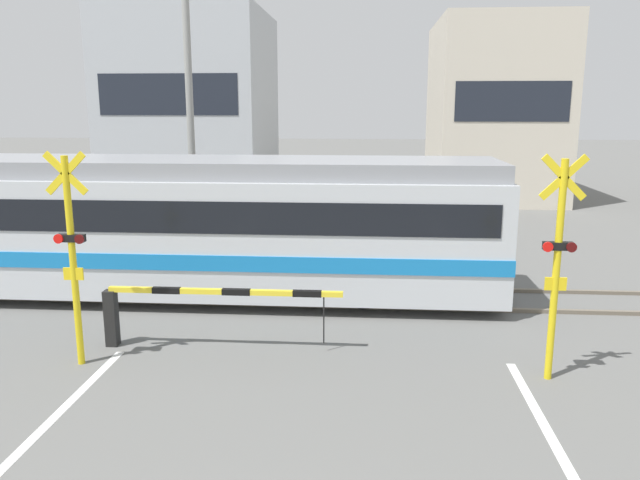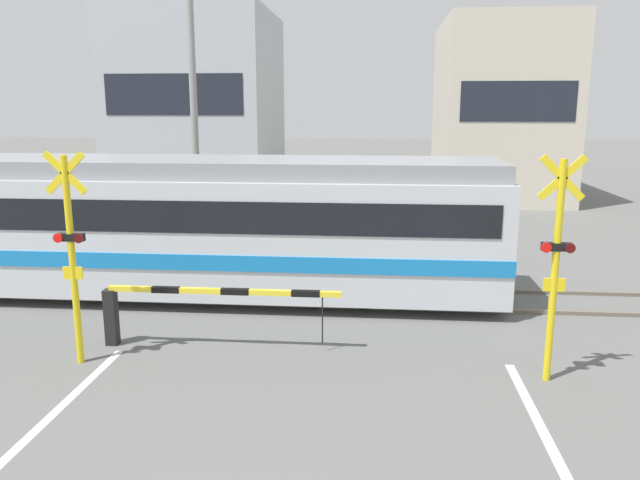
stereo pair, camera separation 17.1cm
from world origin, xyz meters
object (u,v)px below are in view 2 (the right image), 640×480
crossing_signal_right (556,259)px  crossing_barrier_near (175,303)px  pedestrian (308,212)px  commuter_train (151,222)px  crossing_barrier_far (425,235)px  crossing_signal_left (71,249)px

crossing_signal_right → crossing_barrier_near: bearing=172.4°
pedestrian → crossing_signal_right: bearing=-62.9°
commuter_train → crossing_barrier_far: bearing=26.8°
crossing_barrier_far → crossing_signal_right: (1.36, -7.08, 1.12)m
commuter_train → crossing_signal_right: bearing=-27.3°
commuter_train → pedestrian: 6.02m
crossing_barrier_far → crossing_barrier_near: bearing=-127.2°
crossing_signal_left → pedestrian: (2.77, 9.16, -0.90)m
commuter_train → crossing_signal_left: 3.93m
crossing_barrier_far → crossing_signal_left: crossing_signal_left is taller
crossing_barrier_far → commuter_train: bearing=-153.2°
crossing_barrier_far → pedestrian: bearing=148.1°
pedestrian → crossing_signal_left: bearing=-106.8°
crossing_barrier_near → pedestrian: pedestrian is taller
crossing_barrier_near → commuter_train: bearing=115.8°
crossing_signal_left → crossing_signal_right: bearing=0.0°
crossing_barrier_near → pedestrian: (1.41, 8.34, 0.22)m
crossing_barrier_far → crossing_signal_right: 7.30m
crossing_barrier_near → crossing_signal_left: crossing_signal_left is taller
crossing_signal_left → crossing_signal_right: size_ratio=1.00×
crossing_barrier_far → pedestrian: pedestrian is taller
crossing_signal_left → pedestrian: bearing=73.2°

